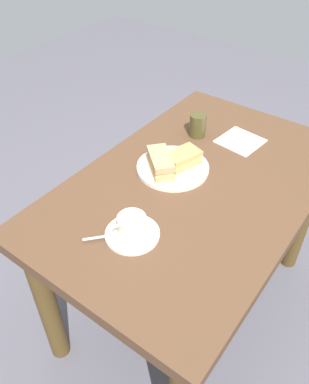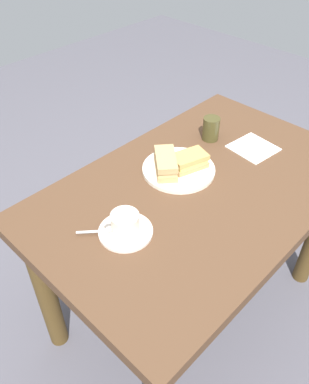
# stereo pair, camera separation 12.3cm
# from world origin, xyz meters

# --- Properties ---
(ground_plane) EXTENTS (6.00, 6.00, 0.00)m
(ground_plane) POSITION_xyz_m (0.00, 0.00, 0.00)
(ground_plane) COLOR #524F58
(dining_table) EXTENTS (1.15, 0.72, 0.70)m
(dining_table) POSITION_xyz_m (0.00, 0.00, 0.58)
(dining_table) COLOR #4F3522
(dining_table) RESTS_ON ground_plane
(sandwich_plate) EXTENTS (0.25, 0.25, 0.01)m
(sandwich_plate) POSITION_xyz_m (0.01, 0.10, 0.71)
(sandwich_plate) COLOR silver
(sandwich_plate) RESTS_ON dining_table
(sandwich_front) EXTENTS (0.14, 0.11, 0.05)m
(sandwich_front) POSITION_xyz_m (0.04, 0.08, 0.74)
(sandwich_front) COLOR tan
(sandwich_front) RESTS_ON sandwich_plate
(sandwich_back) EXTENTS (0.14, 0.15, 0.06)m
(sandwich_back) POSITION_xyz_m (-0.03, 0.13, 0.75)
(sandwich_back) COLOR tan
(sandwich_back) RESTS_ON sandwich_plate
(coffee_saucer) EXTENTS (0.16, 0.16, 0.01)m
(coffee_saucer) POSITION_xyz_m (-0.32, 0.02, 0.71)
(coffee_saucer) COLOR silver
(coffee_saucer) RESTS_ON dining_table
(coffee_cup) EXTENTS (0.10, 0.08, 0.06)m
(coffee_cup) POSITION_xyz_m (-0.32, 0.02, 0.75)
(coffee_cup) COLOR silver
(coffee_cup) RESTS_ON coffee_saucer
(spoon) EXTENTS (0.08, 0.07, 0.01)m
(spoon) POSITION_xyz_m (-0.38, 0.07, 0.72)
(spoon) COLOR silver
(spoon) RESTS_ON coffee_saucer
(napkin) EXTENTS (0.17, 0.17, 0.00)m
(napkin) POSITION_xyz_m (0.31, -0.01, 0.71)
(napkin) COLOR white
(napkin) RESTS_ON dining_table
(drinking_glass) EXTENTS (0.06, 0.06, 0.09)m
(drinking_glass) POSITION_xyz_m (0.25, 0.15, 0.75)
(drinking_glass) COLOR #413C1D
(drinking_glass) RESTS_ON dining_table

